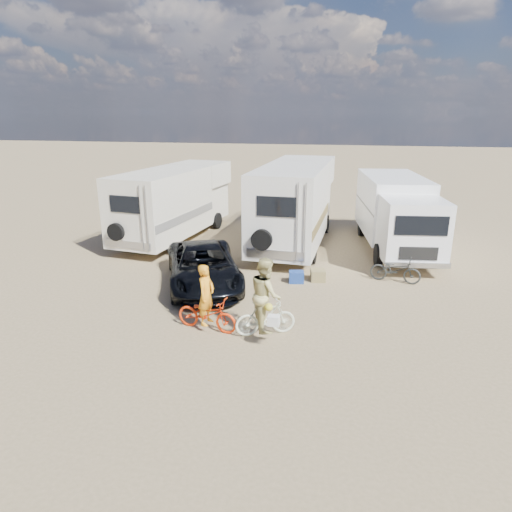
% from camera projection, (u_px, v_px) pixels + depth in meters
% --- Properties ---
extents(ground, '(140.00, 140.00, 0.00)m').
position_uv_depth(ground, '(265.00, 311.00, 13.03)').
color(ground, '#97805A').
rests_on(ground, ground).
extents(rv_main, '(2.77, 7.91, 3.44)m').
position_uv_depth(rv_main, '(295.00, 205.00, 19.02)').
color(rv_main, white).
rests_on(rv_main, ground).
extents(rv_left, '(3.22, 7.59, 3.12)m').
position_uv_depth(rv_left, '(175.00, 204.00, 20.14)').
color(rv_left, white).
rests_on(rv_left, ground).
extents(box_truck, '(3.23, 7.42, 2.92)m').
position_uv_depth(box_truck, '(396.00, 215.00, 18.35)').
color(box_truck, white).
rests_on(box_truck, ground).
extents(dark_suv, '(3.93, 5.28, 1.33)m').
position_uv_depth(dark_suv, '(203.00, 266.00, 14.74)').
color(dark_suv, black).
rests_on(dark_suv, ground).
extents(bike_man, '(1.78, 0.89, 0.89)m').
position_uv_depth(bike_man, '(207.00, 314.00, 11.77)').
color(bike_man, '#EF350A').
rests_on(bike_man, ground).
extents(bike_woman, '(1.62, 1.04, 0.94)m').
position_uv_depth(bike_woman, '(265.00, 318.00, 11.49)').
color(bike_woman, beige).
rests_on(bike_woman, ground).
extents(rider_man, '(0.49, 0.65, 1.62)m').
position_uv_depth(rider_man, '(206.00, 301.00, 11.66)').
color(rider_man, orange).
rests_on(rider_man, ground).
extents(rider_woman, '(1.03, 1.13, 1.89)m').
position_uv_depth(rider_woman, '(266.00, 301.00, 11.35)').
color(rider_woman, '#C6BC75').
rests_on(rider_woman, ground).
extents(bike_parked, '(1.74, 0.88, 0.87)m').
position_uv_depth(bike_parked, '(395.00, 270.00, 15.10)').
color(bike_parked, '#2A2D2A').
rests_on(bike_parked, ground).
extents(cooler, '(0.54, 0.43, 0.39)m').
position_uv_depth(cooler, '(296.00, 277.00, 15.12)').
color(cooler, navy).
rests_on(cooler, ground).
extents(crate, '(0.56, 0.56, 0.38)m').
position_uv_depth(crate, '(318.00, 275.00, 15.29)').
color(crate, olive).
rests_on(crate, ground).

